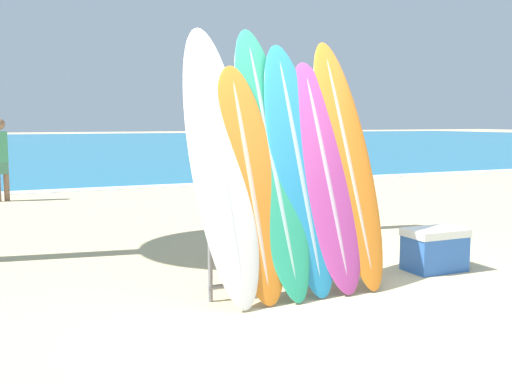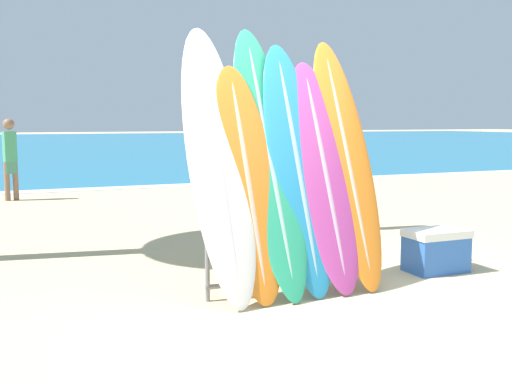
# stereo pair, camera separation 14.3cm
# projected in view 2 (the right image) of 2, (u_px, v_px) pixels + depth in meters

# --- Properties ---
(ground_plane) EXTENTS (160.00, 160.00, 0.00)m
(ground_plane) POSITION_uv_depth(u_px,v_px,m) (354.00, 301.00, 5.08)
(ground_plane) COLOR #CCB789
(ocean_water) EXTENTS (120.00, 60.00, 0.01)m
(ocean_water) POSITION_uv_depth(u_px,v_px,m) (48.00, 143.00, 40.50)
(ocean_water) COLOR teal
(ocean_water) RESTS_ON ground_plane
(surfboard_rack) EXTENTS (1.60, 0.04, 0.79)m
(surfboard_rack) POSITION_uv_depth(u_px,v_px,m) (291.00, 244.00, 5.32)
(surfboard_rack) COLOR slate
(surfboard_rack) RESTS_ON ground_plane
(surfboard_slot_0) EXTENTS (0.55, 1.18, 2.39)m
(surfboard_slot_0) POSITION_uv_depth(u_px,v_px,m) (218.00, 159.00, 5.14)
(surfboard_slot_0) COLOR silver
(surfboard_slot_0) RESTS_ON ground_plane
(surfboard_slot_1) EXTENTS (0.54, 0.94, 2.03)m
(surfboard_slot_1) POSITION_uv_depth(u_px,v_px,m) (247.00, 179.00, 5.17)
(surfboard_slot_1) COLOR orange
(surfboard_slot_1) RESTS_ON ground_plane
(surfboard_slot_2) EXTENTS (0.52, 1.19, 2.40)m
(surfboard_slot_2) POSITION_uv_depth(u_px,v_px,m) (269.00, 157.00, 5.33)
(surfboard_slot_2) COLOR #289E70
(surfboard_slot_2) RESTS_ON ground_plane
(surfboard_slot_3) EXTENTS (0.53, 0.99, 2.25)m
(surfboard_slot_3) POSITION_uv_depth(u_px,v_px,m) (297.00, 165.00, 5.39)
(surfboard_slot_3) COLOR teal
(surfboard_slot_3) RESTS_ON ground_plane
(surfboard_slot_4) EXTENTS (0.55, 0.96, 2.09)m
(surfboard_slot_4) POSITION_uv_depth(u_px,v_px,m) (324.00, 173.00, 5.46)
(surfboard_slot_4) COLOR #B23D8E
(surfboard_slot_4) RESTS_ON ground_plane
(surfboard_slot_5) EXTENTS (0.50, 1.04, 2.31)m
(surfboard_slot_5) POSITION_uv_depth(u_px,v_px,m) (347.00, 160.00, 5.59)
(surfboard_slot_5) COLOR orange
(surfboard_slot_5) RESTS_ON ground_plane
(person_near_water) EXTENTS (0.28, 0.22, 1.64)m
(person_near_water) POSITION_uv_depth(u_px,v_px,m) (348.00, 166.00, 8.26)
(person_near_water) COLOR #846047
(person_near_water) RESTS_ON ground_plane
(person_mid_beach) EXTENTS (0.26, 0.21, 1.56)m
(person_mid_beach) POSITION_uv_depth(u_px,v_px,m) (10.00, 156.00, 11.38)
(person_mid_beach) COLOR #846047
(person_mid_beach) RESTS_ON ground_plane
(cooler_box) EXTENTS (0.60, 0.40, 0.43)m
(cooler_box) POSITION_uv_depth(u_px,v_px,m) (436.00, 250.00, 6.04)
(cooler_box) COLOR #2D60B7
(cooler_box) RESTS_ON ground_plane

